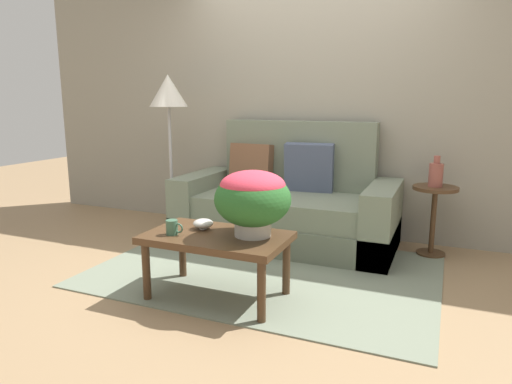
# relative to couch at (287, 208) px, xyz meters

# --- Properties ---
(ground_plane) EXTENTS (14.00, 14.00, 0.00)m
(ground_plane) POSITION_rel_couch_xyz_m (0.10, -0.86, -0.33)
(ground_plane) COLOR #997A56
(wall_back) EXTENTS (6.40, 0.12, 2.64)m
(wall_back) POSITION_rel_couch_xyz_m (0.10, 0.49, 0.99)
(wall_back) COLOR gray
(wall_back) RESTS_ON ground
(area_rug) EXTENTS (2.57, 1.78, 0.01)m
(area_rug) POSITION_rel_couch_xyz_m (0.10, -0.78, -0.32)
(area_rug) COLOR gray
(area_rug) RESTS_ON ground
(couch) EXTENTS (1.97, 0.92, 1.11)m
(couch) POSITION_rel_couch_xyz_m (0.00, 0.00, 0.00)
(couch) COLOR #626B59
(couch) RESTS_ON ground
(coffee_table) EXTENTS (0.94, 0.56, 0.44)m
(coffee_table) POSITION_rel_couch_xyz_m (-0.02, -1.36, 0.06)
(coffee_table) COLOR #442D1B
(coffee_table) RESTS_ON ground
(side_table) EXTENTS (0.37, 0.37, 0.60)m
(side_table) POSITION_rel_couch_xyz_m (1.27, 0.12, 0.09)
(side_table) COLOR #4C331E
(side_table) RESTS_ON ground
(floor_lamp) EXTENTS (0.37, 0.37, 1.55)m
(floor_lamp) POSITION_rel_couch_xyz_m (-1.20, -0.09, 0.97)
(floor_lamp) COLOR #B2B2B7
(floor_lamp) RESTS_ON ground
(potted_plant) EXTENTS (0.50, 0.50, 0.43)m
(potted_plant) POSITION_rel_couch_xyz_m (0.21, -1.29, 0.37)
(potted_plant) COLOR #B7B2A8
(potted_plant) RESTS_ON coffee_table
(coffee_mug) EXTENTS (0.12, 0.08, 0.10)m
(coffee_mug) POSITION_rel_couch_xyz_m (-0.28, -1.48, 0.16)
(coffee_mug) COLOR #3D664C
(coffee_mug) RESTS_ON coffee_table
(snack_bowl) EXTENTS (0.14, 0.14, 0.07)m
(snack_bowl) POSITION_rel_couch_xyz_m (-0.17, -1.28, 0.15)
(snack_bowl) COLOR silver
(snack_bowl) RESTS_ON coffee_table
(table_vase) EXTENTS (0.11, 0.11, 0.26)m
(table_vase) POSITION_rel_couch_xyz_m (1.26, 0.11, 0.38)
(table_vase) COLOR #934C42
(table_vase) RESTS_ON side_table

